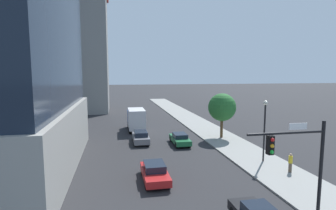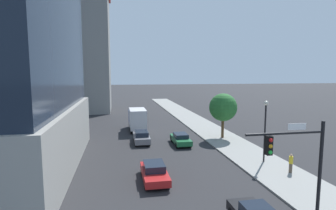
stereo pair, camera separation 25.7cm
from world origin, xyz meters
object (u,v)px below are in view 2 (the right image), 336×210
Objects in this scene: car_green at (181,139)px; street_tree at (223,107)px; car_red at (154,172)px; box_truck at (137,119)px; traffic_light_pole at (298,155)px; street_lamp at (265,122)px; car_gray at (141,137)px; pedestrian_yellow_shirt at (291,163)px; construction_building at (78,41)px.

street_tree is at bearing 16.78° from car_green.
car_red is 0.70× the size of box_truck.
street_lamp reaches higher than traffic_light_pole.
car_gray reaches higher than car_red.
box_truck reaches higher than car_gray.
box_truck is at bearing 120.25° from pedestrian_yellow_shirt.
street_lamp is 3.59× the size of pedestrian_yellow_shirt.
street_lamp is 0.89× the size of box_truck.
street_tree is 13.53m from pedestrian_yellow_shirt.
box_truck is (-10.82, 7.02, -2.32)m from street_tree.
street_tree is (-0.22, 9.98, 0.17)m from street_lamp.
street_lamp is 11.75m from car_red.
traffic_light_pole is at bearing -111.50° from street_lamp.
construction_building is at bearing 116.28° from car_green.
car_green is at bearing -62.38° from box_truck.
car_gray is at bearing 109.47° from traffic_light_pole.
construction_building is at bearing 118.91° from street_lamp.
street_tree is at bearing 94.01° from pedestrian_yellow_shirt.
construction_building reaches higher than street_tree.
car_red is at bearing -114.00° from car_green.
box_truck is (-4.65, 8.88, 1.17)m from car_green.
car_gray is at bearing -69.69° from construction_building.
car_red is at bearing -90.00° from box_truck.
street_tree is 1.27× the size of car_red.
street_tree is (22.26, -30.71, -11.68)m from construction_building.
construction_building is 22.04× the size of pedestrian_yellow_shirt.
construction_building reaches higher than traffic_light_pole.
box_truck is at bearing 122.99° from street_lamp.
construction_building is 7.93× the size of car_gray.
construction_building is at bearing 110.31° from car_gray.
street_tree is (3.77, 20.11, 0.07)m from traffic_light_pole.
car_red reaches higher than car_green.
construction_building is 47.01m from car_red.
traffic_light_pole is 3.54× the size of pedestrian_yellow_shirt.
car_green is 11.43m from car_red.
car_green is at bearing 66.00° from car_red.
car_gray is 17.46m from pedestrian_yellow_shirt.
box_truck is at bearing 117.62° from car_green.
car_gray is 7.30m from box_truck.
street_lamp is at bearing -51.80° from car_green.
construction_building is at bearing 125.93° from street_tree.
construction_building is 5.48× the size of box_truck.
pedestrian_yellow_shirt is at bearing -85.99° from street_tree.
box_truck reaches higher than pedestrian_yellow_shirt.
pedestrian_yellow_shirt reaches higher than car_red.
construction_building is 8.04× the size of car_green.
car_gray is (-4.65, 1.67, 0.04)m from car_green.
construction_building is 47.97m from street_lamp.
traffic_light_pole reaches higher than car_gray.
car_red is at bearing -168.13° from street_lamp.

